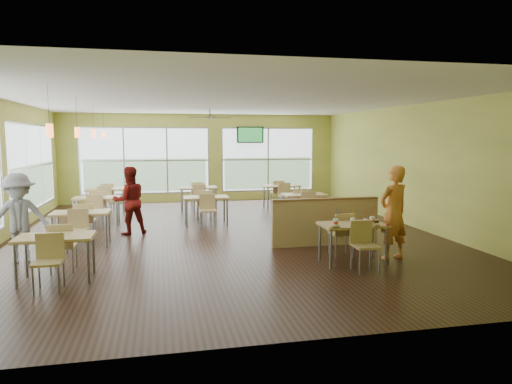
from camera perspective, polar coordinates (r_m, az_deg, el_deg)
The scene contains 20 objects.
room at distance 10.94m, azimuth -4.01°, elevation 2.90°, with size 12.00×12.04×3.20m.
window_bays at distance 13.96m, azimuth -16.61°, elevation 2.96°, with size 9.24×10.24×2.38m.
main_table at distance 8.72m, azimuth 12.01°, elevation -4.64°, with size 1.22×1.52×0.87m.
half_wall_divider at distance 10.06m, azimuth 8.66°, elevation -3.68°, with size 2.40×0.14×1.04m.
dining_tables at distance 12.65m, azimuth -9.76°, elevation -1.07°, with size 6.92×8.72×0.87m.
pendant_lights at distance 11.62m, azimuth -20.48°, elevation 6.94°, with size 0.11×7.31×0.86m.
ceiling_fan at distance 13.91m, azimuth -5.77°, elevation 9.26°, with size 1.25×1.25×0.29m.
tv_backwall at distance 17.03m, azimuth -0.72°, elevation 7.16°, with size 1.00×0.07×0.60m.
man_plaid at distance 9.15m, azimuth 16.79°, elevation -2.49°, with size 0.66×0.44×1.82m, color orange.
patron_maroon at distance 11.44m, azimuth -15.54°, elevation -1.05°, with size 0.80×0.63×1.65m, color #5B0E0B.
patron_grey at distance 9.63m, azimuth -27.51°, elevation -2.91°, with size 1.09×0.63×1.69m, color slate.
cup_blue at distance 8.37m, azimuth 9.94°, elevation -3.76°, with size 0.10×0.10×0.35m.
cup_yellow at distance 8.53m, azimuth 11.99°, elevation -3.60°, with size 0.10×0.10×0.35m.
cup_red_near at distance 8.59m, azimuth 13.53°, elevation -3.63°, with size 0.08×0.08×0.30m.
cup_red_far at distance 8.71m, azimuth 14.32°, elevation -3.43°, with size 0.10×0.10×0.36m.
food_basket at distance 8.93m, azimuth 14.53°, elevation -3.48°, with size 0.21×0.21×0.05m.
ketchup_cup at distance 8.67m, azimuth 16.17°, elevation -3.95°, with size 0.06×0.06×0.02m, color #A90412.
wrapper_left at distance 8.27m, azimuth 9.87°, elevation -4.21°, with size 0.18×0.16×0.04m, color #9F834D.
wrapper_mid at distance 8.81m, azimuth 12.48°, elevation -3.60°, with size 0.18×0.16×0.04m, color #9F834D.
wrapper_right at distance 8.58m, azimuth 14.90°, elevation -4.00°, with size 0.12×0.11×0.03m, color #9F834D.
Camera 1 is at (-1.49, -10.81, 2.33)m, focal length 32.00 mm.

